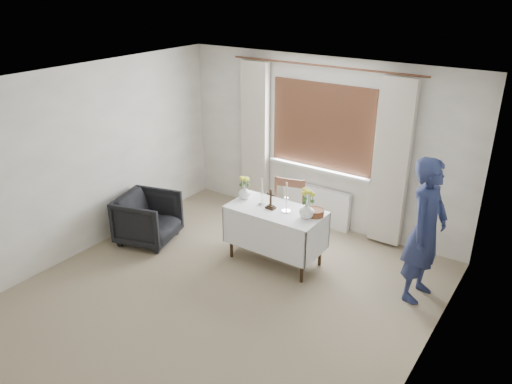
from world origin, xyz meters
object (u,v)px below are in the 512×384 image
altar_table (275,235)px  wooden_chair (285,218)px  wooden_cross (271,199)px  flower_vase_right (307,210)px  armchair (148,219)px  flower_vase_left (245,192)px  person (425,231)px

altar_table → wooden_chair: 0.33m
wooden_cross → flower_vase_right: size_ratio=1.32×
armchair → wooden_cross: 1.87m
wooden_cross → armchair: bearing=-160.0°
wooden_cross → flower_vase_left: size_ratio=1.47×
wooden_cross → altar_table: bearing=20.3°
altar_table → wooden_cross: (-0.07, -0.02, 0.51)m
person → wooden_cross: size_ratio=6.60×
armchair → flower_vase_left: flower_vase_left is taller
wooden_chair → person: bearing=-14.6°
person → flower_vase_left: 2.34m
wooden_chair → flower_vase_right: bearing=-45.7°
armchair → flower_vase_left: bearing=-80.0°
wooden_chair → wooden_cross: size_ratio=3.82×
wooden_chair → flower_vase_right: wooden_chair is taller
altar_table → armchair: altar_table is taller
flower_vase_left → wooden_cross: bearing=-9.3°
wooden_cross → flower_vase_right: 0.51m
wooden_cross → flower_vase_left: bearing=173.9°
flower_vase_right → flower_vase_left: bearing=177.3°
altar_table → wooden_chair: (-0.05, 0.31, 0.12)m
wooden_cross → flower_vase_right: wooden_cross is taller
flower_vase_left → armchair: bearing=-154.6°
altar_table → armchair: 1.86m
person → flower_vase_left: bearing=102.9°
wooden_chair → flower_vase_left: (-0.48, -0.25, 0.35)m
wooden_cross → person: bearing=12.7°
person → armchair: bearing=110.2°
armchair → flower_vase_left: 1.48m
wooden_chair → person: (1.85, -0.01, 0.36)m
flower_vase_left → person: bearing=5.9°
flower_vase_right → armchair: bearing=-166.1°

